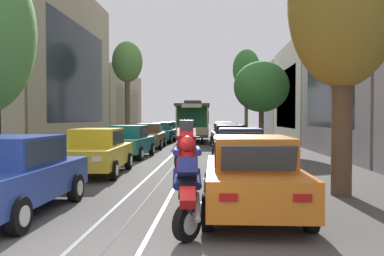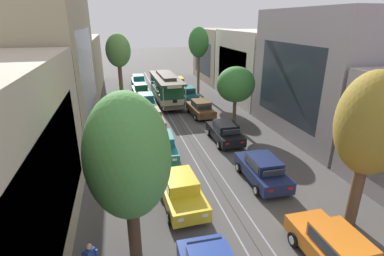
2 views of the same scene
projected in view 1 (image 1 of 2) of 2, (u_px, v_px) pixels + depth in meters
ground_plane at (186, 150)px, 24.07m from camera, size 160.00×160.00×0.00m
trolley_track_rails at (189, 147)px, 26.76m from camera, size 1.14×54.98×0.01m
building_facade_left at (31, 79)px, 25.39m from camera, size 5.87×46.68×10.99m
building_facade_right at (345, 85)px, 25.54m from camera, size 5.69×46.68×9.71m
parked_car_blue_near_left at (10, 175)px, 8.05m from camera, size 2.04×4.38×1.58m
parked_car_yellow_second_left at (97, 151)px, 13.80m from camera, size 2.11×4.41×1.58m
parked_car_teal_mid_left at (129, 141)px, 19.58m from camera, size 2.14×4.42×1.58m
parked_car_brown_fourth_left at (149, 136)px, 25.71m from camera, size 2.09×4.40×1.58m
parked_car_teal_fifth_left at (162, 132)px, 31.46m from camera, size 2.10×4.41×1.58m
parked_car_green_sixth_left at (168, 130)px, 36.87m from camera, size 2.13×4.41×1.58m
parked_car_teal_far_left at (176, 128)px, 42.85m from camera, size 2.03×4.38×1.58m
parked_car_orange_near_right at (251, 174)px, 8.14m from camera, size 2.01×4.36×1.58m
parked_car_navy_second_right at (240, 149)px, 14.56m from camera, size 2.06×4.39×1.58m
parked_car_black_mid_right at (231, 140)px, 20.72m from camera, size 2.04×4.38×1.58m
parked_car_brown_fourth_right at (225, 135)px, 27.34m from camera, size 2.13×4.41×1.58m
parked_car_teal_fifth_right at (224, 131)px, 33.67m from camera, size 2.07×4.39×1.58m
parked_car_yellow_sixth_right at (223, 129)px, 39.68m from camera, size 2.10×4.40×1.58m
street_tree_kerb_left_second at (127, 64)px, 30.17m from camera, size 2.31×2.08×7.75m
street_tree_kerb_right_near at (343, 2)px, 9.93m from camera, size 2.72×2.96×7.13m
street_tree_kerb_right_second at (261, 87)px, 23.45m from camera, size 3.26×2.95×5.29m
street_tree_kerb_right_mid at (246, 70)px, 35.98m from camera, size 2.48×2.19×8.15m
cable_car_trolley at (194, 121)px, 33.17m from camera, size 2.75×9.16×3.28m
motorcycle_with_rider at (187, 175)px, 6.60m from camera, size 0.53×1.81×1.92m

